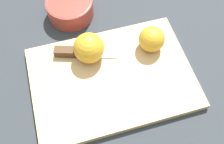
% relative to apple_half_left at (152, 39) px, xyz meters
% --- Properties ---
extents(ground_plane, '(4.00, 4.00, 0.00)m').
position_rel_apple_half_left_xyz_m(ground_plane, '(0.11, 0.06, -0.05)').
color(ground_plane, '#282D33').
extents(cutting_board, '(0.39, 0.28, 0.02)m').
position_rel_apple_half_left_xyz_m(cutting_board, '(0.11, 0.06, -0.04)').
color(cutting_board, tan).
rests_on(cutting_board, ground_plane).
extents(apple_half_left, '(0.06, 0.06, 0.06)m').
position_rel_apple_half_left_xyz_m(apple_half_left, '(0.00, 0.00, 0.00)').
color(apple_half_left, gold).
rests_on(apple_half_left, cutting_board).
extents(apple_half_right, '(0.07, 0.07, 0.07)m').
position_rel_apple_half_left_xyz_m(apple_half_right, '(0.15, -0.01, 0.01)').
color(apple_half_right, gold).
rests_on(apple_half_right, cutting_board).
extents(knife, '(0.16, 0.06, 0.02)m').
position_rel_apple_half_left_xyz_m(knife, '(0.20, -0.02, -0.02)').
color(knife, silver).
rests_on(knife, cutting_board).
extents(bowl, '(0.13, 0.13, 0.05)m').
position_rel_apple_half_left_xyz_m(bowl, '(0.18, -0.17, -0.02)').
color(bowl, '#99382D').
rests_on(bowl, ground_plane).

